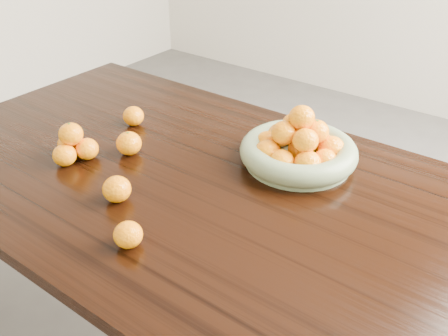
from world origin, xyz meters
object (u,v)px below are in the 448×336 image
Objects in this scene: orange_pyramid at (73,145)px; dining_table at (226,216)px; loose_orange_0 at (129,143)px; fruit_bowl at (298,149)px.

dining_table is at bearing 16.62° from orange_pyramid.
dining_table is 0.37m from loose_orange_0.
fruit_bowl is 4.45× the size of loose_orange_0.
loose_orange_0 reaches higher than dining_table.
dining_table is 0.28m from fruit_bowl.
loose_orange_0 is at bearing -177.01° from dining_table.
dining_table is 26.35× the size of loose_orange_0.
orange_pyramid is 0.16m from loose_orange_0.
orange_pyramid reaches higher than loose_orange_0.
fruit_bowl is at bearing 30.46° from loose_orange_0.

